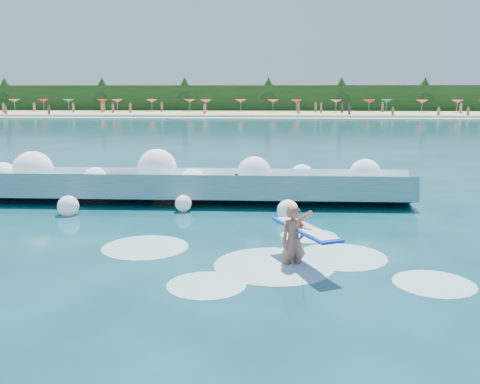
{
  "coord_description": "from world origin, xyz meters",
  "views": [
    {
      "loc": [
        2.32,
        -13.56,
        4.19
      ],
      "look_at": [
        1.5,
        2.0,
        1.2
      ],
      "focal_mm": 40.0,
      "sensor_mm": 36.0,
      "label": 1
    }
  ],
  "objects": [
    {
      "name": "rock_cluster",
      "position": [
        -1.4,
        6.75,
        0.39
      ],
      "size": [
        8.03,
        3.09,
        1.22
      ],
      "color": "black",
      "rests_on": "ground"
    },
    {
      "name": "beach",
      "position": [
        0.0,
        78.0,
        0.2
      ],
      "size": [
        140.0,
        20.0,
        0.4
      ],
      "primitive_type": "cube",
      "color": "tan",
      "rests_on": "ground"
    },
    {
      "name": "surfer_with_board",
      "position": [
        3.02,
        -1.17,
        0.67
      ],
      "size": [
        1.58,
        2.95,
        1.82
      ],
      "color": "#A55F4D",
      "rests_on": "ground"
    },
    {
      "name": "ground",
      "position": [
        0.0,
        0.0,
        0.0
      ],
      "size": [
        200.0,
        200.0,
        0.0
      ],
      "primitive_type": "plane",
      "color": "#07313E",
      "rests_on": "ground"
    },
    {
      "name": "surf_foam",
      "position": [
        2.4,
        -0.77,
        0.0
      ],
      "size": [
        9.07,
        5.88,
        0.15
      ],
      "color": "silver",
      "rests_on": "ground"
    },
    {
      "name": "beachgoers",
      "position": [
        2.16,
        73.67,
        1.11
      ],
      "size": [
        97.09,
        12.47,
        1.93
      ],
      "color": "#3F332D",
      "rests_on": "ground"
    },
    {
      "name": "breaking_wave",
      "position": [
        -1.29,
        6.49,
        0.54
      ],
      "size": [
        17.83,
        2.79,
        1.54
      ],
      "color": "teal",
      "rests_on": "ground"
    },
    {
      "name": "wet_band",
      "position": [
        0.0,
        67.0,
        0.04
      ],
      "size": [
        140.0,
        5.0,
        0.08
      ],
      "primitive_type": "cube",
      "color": "silver",
      "rests_on": "ground"
    },
    {
      "name": "treeline",
      "position": [
        0.0,
        88.0,
        2.5
      ],
      "size": [
        140.0,
        4.0,
        5.0
      ],
      "primitive_type": "cube",
      "color": "black",
      "rests_on": "ground"
    },
    {
      "name": "wave_spray",
      "position": [
        -2.17,
        6.4,
        0.98
      ],
      "size": [
        15.04,
        4.5,
        2.01
      ],
      "color": "white",
      "rests_on": "ground"
    },
    {
      "name": "beach_umbrellas",
      "position": [
        0.03,
        80.74,
        2.25
      ],
      "size": [
        111.54,
        6.18,
        0.5
      ],
      "color": "red",
      "rests_on": "ground"
    }
  ]
}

